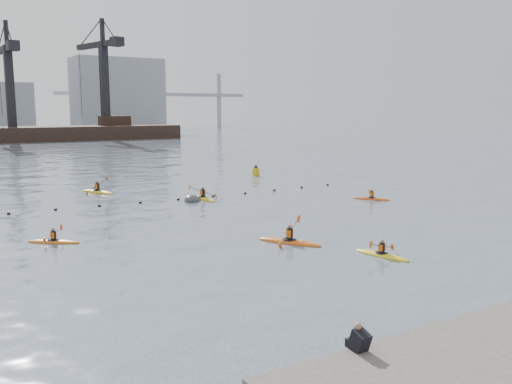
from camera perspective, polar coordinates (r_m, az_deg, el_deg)
ground at (r=23.22m, az=11.46°, el=-8.97°), size 400.00×400.00×0.00m
float_line at (r=42.00m, az=-10.21°, el=-0.92°), size 33.24×0.73×0.24m
barge_pier at (r=127.22m, az=-24.31°, el=5.71°), size 72.00×19.30×29.50m
skyline at (r=167.43m, az=-25.29°, el=8.72°), size 141.00×28.00×22.00m
kayaker_0 at (r=28.63m, az=3.55°, el=-5.18°), size 2.46×3.46×1.41m
kayaker_1 at (r=26.80m, az=13.08°, el=-6.41°), size 1.99×3.02×1.02m
kayaker_2 at (r=30.59m, az=-20.53°, el=-4.86°), size 2.62×2.21×0.92m
kayaker_3 at (r=42.49m, az=-5.62°, el=-0.61°), size 2.46×3.59×1.34m
kayaker_4 at (r=43.05m, az=12.05°, el=-0.67°), size 2.23×2.64×1.00m
kayaker_5 at (r=47.49m, az=-16.35°, el=0.07°), size 2.35×3.57×1.41m
mooring_buoy at (r=41.88m, az=-6.68°, el=-0.91°), size 2.30×2.29×1.35m
nav_buoy at (r=56.96m, az=-0.02°, el=2.14°), size 0.76×0.76×1.38m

